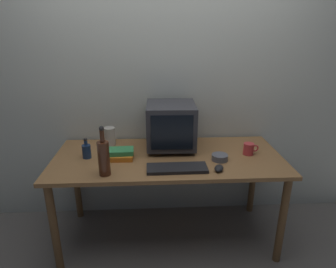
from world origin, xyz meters
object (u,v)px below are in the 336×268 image
at_px(crt_monitor, 171,126).
at_px(mug, 249,149).
at_px(metal_canister, 110,136).
at_px(computer_mouse, 219,168).
at_px(book_stack, 119,154).
at_px(cd_spindle, 220,157).
at_px(bottle_tall, 104,157).
at_px(keyboard, 177,168).
at_px(bottle_short, 87,151).

bearing_deg(crt_monitor, mug, -14.73).
bearing_deg(mug, metal_canister, 166.98).
xyz_separation_m(computer_mouse, metal_canister, (-0.81, 0.52, 0.06)).
relative_size(book_stack, metal_canister, 1.54).
distance_m(computer_mouse, mug, 0.39).
xyz_separation_m(book_stack, cd_spindle, (0.75, -0.07, -0.01)).
relative_size(computer_mouse, mug, 0.83).
bearing_deg(book_stack, cd_spindle, -5.57).
xyz_separation_m(bottle_tall, mug, (1.07, 0.28, -0.08)).
bearing_deg(metal_canister, mug, -13.02).
bearing_deg(keyboard, crt_monitor, 91.87).
bearing_deg(bottle_short, book_stack, -5.12).
height_order(keyboard, cd_spindle, cd_spindle).
relative_size(bottle_tall, cd_spindle, 2.85).
bearing_deg(keyboard, bottle_short, 159.86).
relative_size(bottle_short, mug, 1.35).
relative_size(computer_mouse, metal_canister, 0.67).
height_order(computer_mouse, book_stack, book_stack).
distance_m(keyboard, bottle_tall, 0.50).
xyz_separation_m(bottle_tall, cd_spindle, (0.82, 0.18, -0.11)).
distance_m(crt_monitor, metal_canister, 0.53).
bearing_deg(bottle_short, mug, 0.16).
height_order(crt_monitor, mug, crt_monitor).
relative_size(bottle_short, cd_spindle, 1.35).
distance_m(keyboard, bottle_short, 0.70).
xyz_separation_m(crt_monitor, computer_mouse, (0.31, -0.42, -0.17)).
bearing_deg(bottle_tall, metal_canister, 93.78).
bearing_deg(cd_spindle, metal_canister, 157.52).
bearing_deg(mug, book_stack, -178.53).
bearing_deg(cd_spindle, keyboard, -157.25).
bearing_deg(book_stack, mug, 1.47).
bearing_deg(bottle_tall, mug, 14.69).
bearing_deg(mug, bottle_tall, -165.31).
relative_size(crt_monitor, keyboard, 0.94).
xyz_separation_m(keyboard, book_stack, (-0.42, 0.21, 0.02)).
relative_size(keyboard, computer_mouse, 4.20).
bearing_deg(mug, cd_spindle, -158.32).
bearing_deg(book_stack, bottle_short, 174.88).
bearing_deg(bottle_tall, book_stack, 74.64).
relative_size(keyboard, bottle_tall, 1.23).
relative_size(mug, cd_spindle, 1.00).
distance_m(bottle_tall, bottle_short, 0.33).
bearing_deg(computer_mouse, metal_canister, 170.12).
relative_size(keyboard, metal_canister, 2.80).
xyz_separation_m(bottle_short, metal_canister, (0.14, 0.26, 0.02)).
relative_size(keyboard, book_stack, 1.82).
bearing_deg(metal_canister, cd_spindle, -22.48).
xyz_separation_m(crt_monitor, cd_spindle, (0.35, -0.26, -0.17)).
height_order(bottle_short, book_stack, bottle_short).
distance_m(book_stack, metal_canister, 0.30).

